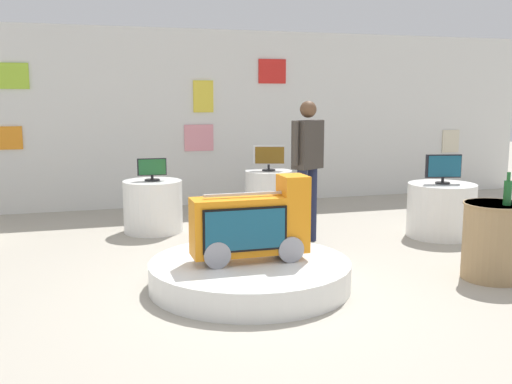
{
  "coord_description": "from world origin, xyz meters",
  "views": [
    {
      "loc": [
        -1.46,
        -4.79,
        1.76
      ],
      "look_at": [
        0.19,
        0.75,
        0.82
      ],
      "focal_mm": 41.07,
      "sensor_mm": 36.0,
      "label": 1
    }
  ],
  "objects_px": {
    "display_pedestal_left_rear": "(269,193)",
    "tv_on_far_right": "(152,169)",
    "display_pedestal_right_rear": "(441,210)",
    "novelty_firetruck_tv": "(252,227)",
    "tv_on_right_rear": "(444,168)",
    "shopper_browsing_rear": "(308,160)",
    "tv_on_left_rear": "(269,157)",
    "bottle_on_side_table": "(508,192)",
    "main_display_pedestal": "(250,274)",
    "side_table_round": "(494,240)",
    "display_pedestal_far_right": "(153,206)"
  },
  "relations": [
    {
      "from": "display_pedestal_left_rear",
      "to": "tv_on_far_right",
      "type": "xyz_separation_m",
      "value": [
        -1.79,
        -0.58,
        0.49
      ]
    },
    {
      "from": "display_pedestal_right_rear",
      "to": "tv_on_far_right",
      "type": "height_order",
      "value": "tv_on_far_right"
    },
    {
      "from": "novelty_firetruck_tv",
      "to": "display_pedestal_left_rear",
      "type": "height_order",
      "value": "novelty_firetruck_tv"
    },
    {
      "from": "tv_on_right_rear",
      "to": "shopper_browsing_rear",
      "type": "relative_size",
      "value": 0.26
    },
    {
      "from": "tv_on_left_rear",
      "to": "shopper_browsing_rear",
      "type": "xyz_separation_m",
      "value": [
        -0.05,
        -1.68,
        0.13
      ]
    },
    {
      "from": "tv_on_left_rear",
      "to": "shopper_browsing_rear",
      "type": "bearing_deg",
      "value": -91.81
    },
    {
      "from": "display_pedestal_right_rear",
      "to": "shopper_browsing_rear",
      "type": "distance_m",
      "value": 1.89
    },
    {
      "from": "novelty_firetruck_tv",
      "to": "bottle_on_side_table",
      "type": "height_order",
      "value": "bottle_on_side_table"
    },
    {
      "from": "tv_on_left_rear",
      "to": "tv_on_far_right",
      "type": "height_order",
      "value": "tv_on_left_rear"
    },
    {
      "from": "novelty_firetruck_tv",
      "to": "shopper_browsing_rear",
      "type": "height_order",
      "value": "shopper_browsing_rear"
    },
    {
      "from": "display_pedestal_left_rear",
      "to": "tv_on_left_rear",
      "type": "bearing_deg",
      "value": -71.69
    },
    {
      "from": "tv_on_far_right",
      "to": "main_display_pedestal",
      "type": "bearing_deg",
      "value": -76.91
    },
    {
      "from": "display_pedestal_right_rear",
      "to": "tv_on_right_rear",
      "type": "height_order",
      "value": "tv_on_right_rear"
    },
    {
      "from": "display_pedestal_left_rear",
      "to": "shopper_browsing_rear",
      "type": "xyz_separation_m",
      "value": [
        -0.05,
        -1.69,
        0.67
      ]
    },
    {
      "from": "main_display_pedestal",
      "to": "side_table_round",
      "type": "xyz_separation_m",
      "value": [
        2.35,
        -0.44,
        0.26
      ]
    },
    {
      "from": "display_pedestal_left_rear",
      "to": "main_display_pedestal",
      "type": "bearing_deg",
      "value": -110.79
    },
    {
      "from": "shopper_browsing_rear",
      "to": "side_table_round",
      "type": "bearing_deg",
      "value": -57.39
    },
    {
      "from": "shopper_browsing_rear",
      "to": "novelty_firetruck_tv",
      "type": "bearing_deg",
      "value": -127.57
    },
    {
      "from": "tv_on_left_rear",
      "to": "bottle_on_side_table",
      "type": "bearing_deg",
      "value": -72.24
    },
    {
      "from": "tv_on_far_right",
      "to": "shopper_browsing_rear",
      "type": "distance_m",
      "value": 2.07
    },
    {
      "from": "bottle_on_side_table",
      "to": "display_pedestal_right_rear",
      "type": "bearing_deg",
      "value": 73.89
    },
    {
      "from": "display_pedestal_far_right",
      "to": "shopper_browsing_rear",
      "type": "xyz_separation_m",
      "value": [
        1.73,
        -1.12,
        0.67
      ]
    },
    {
      "from": "side_table_round",
      "to": "shopper_browsing_rear",
      "type": "xyz_separation_m",
      "value": [
        -1.21,
        1.89,
        0.63
      ]
    },
    {
      "from": "display_pedestal_right_rear",
      "to": "tv_on_far_right",
      "type": "xyz_separation_m",
      "value": [
        -3.49,
        1.32,
        0.49
      ]
    },
    {
      "from": "bottle_on_side_table",
      "to": "side_table_round",
      "type": "bearing_deg",
      "value": 102.8
    },
    {
      "from": "bottle_on_side_table",
      "to": "novelty_firetruck_tv",
      "type": "bearing_deg",
      "value": 166.87
    },
    {
      "from": "display_pedestal_left_rear",
      "to": "shopper_browsing_rear",
      "type": "bearing_deg",
      "value": -91.77
    },
    {
      "from": "main_display_pedestal",
      "to": "display_pedestal_left_rear",
      "type": "bearing_deg",
      "value": 69.21
    },
    {
      "from": "novelty_firetruck_tv",
      "to": "shopper_browsing_rear",
      "type": "relative_size",
      "value": 0.63
    },
    {
      "from": "display_pedestal_left_rear",
      "to": "display_pedestal_far_right",
      "type": "height_order",
      "value": "same"
    },
    {
      "from": "tv_on_right_rear",
      "to": "tv_on_far_right",
      "type": "relative_size",
      "value": 1.19
    },
    {
      "from": "main_display_pedestal",
      "to": "side_table_round",
      "type": "bearing_deg",
      "value": -10.66
    },
    {
      "from": "main_display_pedestal",
      "to": "display_pedestal_right_rear",
      "type": "height_order",
      "value": "display_pedestal_right_rear"
    },
    {
      "from": "tv_on_left_rear",
      "to": "side_table_round",
      "type": "height_order",
      "value": "tv_on_left_rear"
    },
    {
      "from": "main_display_pedestal",
      "to": "bottle_on_side_table",
      "type": "distance_m",
      "value": 2.55
    },
    {
      "from": "tv_on_left_rear",
      "to": "tv_on_right_rear",
      "type": "xyz_separation_m",
      "value": [
        1.7,
        -1.89,
        -0.0
      ]
    },
    {
      "from": "display_pedestal_left_rear",
      "to": "display_pedestal_right_rear",
      "type": "bearing_deg",
      "value": -48.01
    },
    {
      "from": "display_pedestal_left_rear",
      "to": "display_pedestal_right_rear",
      "type": "relative_size",
      "value": 0.82
    },
    {
      "from": "display_pedestal_right_rear",
      "to": "display_pedestal_left_rear",
      "type": "bearing_deg",
      "value": 131.99
    },
    {
      "from": "display_pedestal_far_right",
      "to": "tv_on_far_right",
      "type": "relative_size",
      "value": 2.03
    },
    {
      "from": "main_display_pedestal",
      "to": "novelty_firetruck_tv",
      "type": "xyz_separation_m",
      "value": [
        0.02,
        -0.01,
        0.45
      ]
    },
    {
      "from": "display_pedestal_right_rear",
      "to": "side_table_round",
      "type": "bearing_deg",
      "value": -107.93
    },
    {
      "from": "display_pedestal_left_rear",
      "to": "tv_on_left_rear",
      "type": "relative_size",
      "value": 1.54
    },
    {
      "from": "tv_on_right_rear",
      "to": "shopper_browsing_rear",
      "type": "bearing_deg",
      "value": 173.29
    },
    {
      "from": "bottle_on_side_table",
      "to": "display_pedestal_far_right",
      "type": "bearing_deg",
      "value": 133.58
    },
    {
      "from": "display_pedestal_left_rear",
      "to": "tv_on_left_rear",
      "type": "xyz_separation_m",
      "value": [
        0.0,
        -0.0,
        0.54
      ]
    },
    {
      "from": "display_pedestal_right_rear",
      "to": "display_pedestal_far_right",
      "type": "relative_size",
      "value": 1.11
    },
    {
      "from": "tv_on_left_rear",
      "to": "side_table_round",
      "type": "relative_size",
      "value": 0.6
    },
    {
      "from": "display_pedestal_left_rear",
      "to": "tv_on_far_right",
      "type": "bearing_deg",
      "value": -162.14
    },
    {
      "from": "tv_on_left_rear",
      "to": "tv_on_right_rear",
      "type": "bearing_deg",
      "value": -48.02
    }
  ]
}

